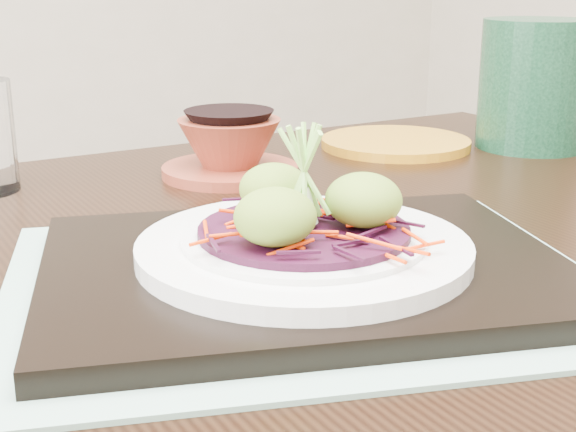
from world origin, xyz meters
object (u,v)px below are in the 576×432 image
dining_table (233,374)px  yellow_plate (395,143)px  green_jar (535,84)px  serving_tray (304,268)px  terracotta_bowl_set (230,151)px  white_plate (304,247)px

dining_table → yellow_plate: 0.45m
yellow_plate → green_jar: 0.18m
serving_tray → terracotta_bowl_set: (0.11, 0.30, 0.02)m
white_plate → terracotta_bowl_set: terracotta_bowl_set is taller
yellow_plate → green_jar: (0.14, -0.09, 0.07)m
green_jar → yellow_plate: bearing=147.2°
green_jar → serving_tray: bearing=-155.7°
dining_table → yellow_plate: (0.37, 0.24, 0.11)m
dining_table → green_jar: size_ratio=8.09×
white_plate → yellow_plate: (0.35, 0.31, -0.02)m
yellow_plate → dining_table: bearing=-147.3°
yellow_plate → green_jar: bearing=-32.8°
green_jar → dining_table: bearing=-164.0°
serving_tray → dining_table: bearing=123.1°
dining_table → terracotta_bowl_set: (0.13, 0.22, 0.13)m
dining_table → serving_tray: 0.14m
dining_table → white_plate: 0.15m
serving_tray → green_jar: size_ratio=2.29×
terracotta_bowl_set → yellow_plate: terracotta_bowl_set is taller
serving_tray → terracotta_bowl_set: 0.32m
yellow_plate → serving_tray: bearing=-138.4°
serving_tray → yellow_plate: serving_tray is taller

